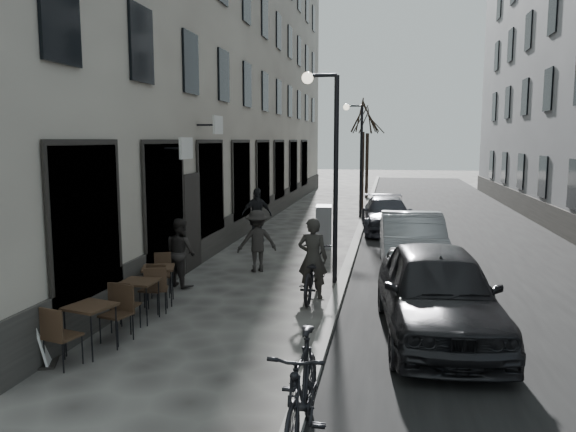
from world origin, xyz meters
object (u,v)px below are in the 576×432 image
(bistro_set_c, at_px, (159,281))
(car_mid, at_px, (412,242))
(sign_board, at_px, (43,340))
(tree_far, at_px, (368,120))
(car_near, at_px, (437,292))
(bistro_set_a, at_px, (91,324))
(bistro_set_b, at_px, (140,296))
(streetlamp_near, at_px, (329,154))
(moped, at_px, (302,392))
(tree_near, at_px, (363,116))
(utility_cabinet, at_px, (324,227))
(pedestrian_near, at_px, (181,252))
(pedestrian_mid, at_px, (257,241))
(car_far, at_px, (387,215))
(bicycle, at_px, (313,274))
(pedestrian_far, at_px, (257,215))
(streetlamp_far, at_px, (358,147))

(bistro_set_c, bearing_deg, car_mid, 18.78)
(car_mid, bearing_deg, sign_board, -130.62)
(tree_far, distance_m, car_near, 24.92)
(bistro_set_a, bearing_deg, bistro_set_b, 102.90)
(streetlamp_near, bearing_deg, moped, -86.02)
(car_near, xyz_separation_m, car_mid, (-0.24, 5.23, -0.06))
(tree_far, distance_m, sign_board, 27.48)
(tree_near, distance_m, utility_cabinet, 11.25)
(car_near, height_order, car_mid, car_near)
(pedestrian_near, distance_m, car_near, 6.28)
(pedestrian_near, relative_size, pedestrian_mid, 1.00)
(utility_cabinet, bearing_deg, car_far, 55.80)
(tree_far, xyz_separation_m, bistro_set_c, (-3.44, -23.47, -4.17))
(bicycle, distance_m, pedestrian_far, 7.22)
(moped, bearing_deg, tree_near, 91.71)
(tree_near, relative_size, car_near, 1.18)
(tree_far, xyz_separation_m, moped, (0.45, -28.50, -4.02))
(pedestrian_mid, height_order, car_near, pedestrian_mid)
(car_near, bearing_deg, bicycle, 135.87)
(streetlamp_far, bearing_deg, moped, -88.47)
(sign_board, bearing_deg, car_mid, 28.55)
(pedestrian_mid, distance_m, moped, 8.70)
(bistro_set_c, height_order, pedestrian_mid, pedestrian_mid)
(utility_cabinet, bearing_deg, bistro_set_a, -110.62)
(bistro_set_a, xyz_separation_m, car_mid, (5.40, 7.06, 0.27))
(bistro_set_c, relative_size, bicycle, 0.80)
(bistro_set_c, bearing_deg, pedestrian_far, 68.85)
(streetlamp_far, bearing_deg, utility_cabinet, -94.79)
(pedestrian_far, xyz_separation_m, car_mid, (5.13, -3.47, -0.16))
(bistro_set_c, height_order, sign_board, same)
(bicycle, height_order, car_near, car_near)
(pedestrian_near, distance_m, pedestrian_far, 6.19)
(tree_near, xyz_separation_m, bistro_set_b, (-3.33, -18.63, -4.18))
(pedestrian_far, height_order, car_mid, pedestrian_far)
(streetlamp_near, xyz_separation_m, bicycle, (-0.18, -1.44, -2.61))
(tree_far, height_order, car_mid, tree_far)
(tree_near, relative_size, moped, 2.66)
(tree_near, relative_size, car_mid, 1.23)
(utility_cabinet, distance_m, car_far, 4.15)
(bistro_set_a, height_order, pedestrian_mid, pedestrian_mid)
(car_mid, bearing_deg, bistro_set_b, -137.66)
(utility_cabinet, height_order, car_far, utility_cabinet)
(bistro_set_c, bearing_deg, moped, -71.01)
(tree_far, relative_size, bistro_set_a, 3.35)
(tree_far, bearing_deg, bistro_set_a, -97.32)
(pedestrian_near, distance_m, moped, 7.61)
(tree_near, height_order, tree_far, same)
(tree_far, height_order, moped, tree_far)
(streetlamp_near, height_order, pedestrian_mid, streetlamp_near)
(sign_board, height_order, utility_cabinet, utility_cabinet)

